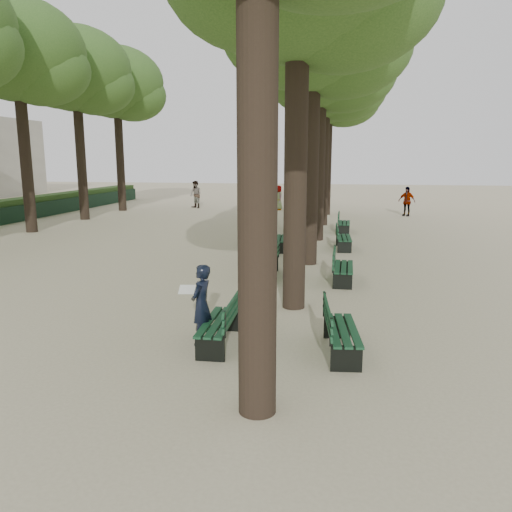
# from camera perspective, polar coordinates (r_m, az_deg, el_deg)

# --- Properties ---
(ground) EXTENTS (120.00, 120.00, 0.00)m
(ground) POSITION_cam_1_polar(r_m,az_deg,el_deg) (9.35, -6.95, -10.65)
(ground) COLOR #C1B592
(ground) RESTS_ON ground
(tree_central_2) EXTENTS (6.00, 6.00, 9.95)m
(tree_central_2) POSITION_cam_1_polar(r_m,az_deg,el_deg) (16.86, 6.62, 25.47)
(tree_central_2) COLOR #33261C
(tree_central_2) RESTS_ON ground
(tree_central_3) EXTENTS (6.00, 6.00, 9.95)m
(tree_central_3) POSITION_cam_1_polar(r_m,az_deg,el_deg) (21.73, 7.49, 22.18)
(tree_central_3) COLOR #33261C
(tree_central_3) RESTS_ON ground
(tree_central_4) EXTENTS (6.00, 6.00, 9.95)m
(tree_central_4) POSITION_cam_1_polar(r_m,az_deg,el_deg) (26.65, 8.02, 20.09)
(tree_central_4) COLOR #33261C
(tree_central_4) RESTS_ON ground
(tree_central_5) EXTENTS (6.00, 6.00, 9.95)m
(tree_central_5) POSITION_cam_1_polar(r_m,az_deg,el_deg) (31.59, 8.37, 18.66)
(tree_central_5) COLOR #33261C
(tree_central_5) RESTS_ON ground
(tree_far_3) EXTENTS (6.00, 6.00, 10.45)m
(tree_far_3) POSITION_cam_1_polar(r_m,az_deg,el_deg) (26.24, -25.72, 20.39)
(tree_far_3) COLOR #33261C
(tree_far_3) RESTS_ON ground
(tree_far_4) EXTENTS (6.00, 6.00, 10.45)m
(tree_far_4) POSITION_cam_1_polar(r_m,az_deg,el_deg) (30.44, -19.97, 19.37)
(tree_far_4) COLOR #33261C
(tree_far_4) RESTS_ON ground
(tree_far_5) EXTENTS (6.00, 6.00, 10.45)m
(tree_far_5) POSITION_cam_1_polar(r_m,az_deg,el_deg) (34.85, -15.69, 18.48)
(tree_far_5) COLOR #33261C
(tree_far_5) RESTS_ON ground
(bench_left_0) EXTENTS (0.63, 1.82, 0.92)m
(bench_left_0) POSITION_cam_1_polar(r_m,az_deg,el_deg) (9.48, -4.22, -8.54)
(bench_left_0) COLOR black
(bench_left_0) RESTS_ON ground
(bench_left_1) EXTENTS (0.61, 1.81, 0.92)m
(bench_left_1) POSITION_cam_1_polar(r_m,az_deg,el_deg) (14.75, 1.09, -1.33)
(bench_left_1) COLOR black
(bench_left_1) RESTS_ON ground
(bench_left_2) EXTENTS (0.72, 1.84, 0.92)m
(bench_left_2) POSITION_cam_1_polar(r_m,az_deg,el_deg) (19.06, 3.15, 1.50)
(bench_left_2) COLOR black
(bench_left_2) RESTS_ON ground
(bench_left_3) EXTENTS (0.81, 1.86, 0.92)m
(bench_left_3) POSITION_cam_1_polar(r_m,az_deg,el_deg) (24.53, 4.72, 3.64)
(bench_left_3) COLOR black
(bench_left_3) RESTS_ON ground
(bench_right_0) EXTENTS (0.77, 1.85, 0.92)m
(bench_right_0) POSITION_cam_1_polar(r_m,az_deg,el_deg) (9.18, 9.76, -9.35)
(bench_right_0) COLOR black
(bench_right_0) RESTS_ON ground
(bench_right_1) EXTENTS (0.58, 1.80, 0.92)m
(bench_right_1) POSITION_cam_1_polar(r_m,az_deg,el_deg) (14.28, 9.92, -1.92)
(bench_right_1) COLOR black
(bench_right_1) RESTS_ON ground
(bench_right_2) EXTENTS (0.66, 1.83, 0.92)m
(bench_right_2) POSITION_cam_1_polar(r_m,az_deg,el_deg) (19.47, 9.99, 1.55)
(bench_right_2) COLOR black
(bench_right_2) RESTS_ON ground
(bench_right_3) EXTENTS (0.59, 1.81, 0.92)m
(bench_right_3) POSITION_cam_1_polar(r_m,az_deg,el_deg) (24.00, 10.03, 3.34)
(bench_right_3) COLOR black
(bench_right_3) RESTS_ON ground
(man_with_map) EXTENTS (0.64, 0.66, 1.53)m
(man_with_map) POSITION_cam_1_polar(r_m,az_deg,el_deg) (9.41, -6.26, -5.55)
(man_with_map) COLOR black
(man_with_map) RESTS_ON ground
(pedestrian_d) EXTENTS (0.71, 0.86, 1.65)m
(pedestrian_d) POSITION_cam_1_polar(r_m,az_deg,el_deg) (33.80, 2.60, 6.67)
(pedestrian_d) COLOR #262628
(pedestrian_d) RESTS_ON ground
(pedestrian_b) EXTENTS (0.38, 1.07, 1.63)m
(pedestrian_b) POSITION_cam_1_polar(r_m,az_deg,el_deg) (37.05, 7.52, 6.96)
(pedestrian_b) COLOR #262628
(pedestrian_b) RESTS_ON ground
(pedestrian_a) EXTENTS (0.97, 0.86, 1.90)m
(pedestrian_a) POSITION_cam_1_polar(r_m,az_deg,el_deg) (35.33, -6.91, 6.99)
(pedestrian_a) COLOR #262628
(pedestrian_a) RESTS_ON ground
(pedestrian_c) EXTENTS (1.08, 0.80, 1.77)m
(pedestrian_c) POSITION_cam_1_polar(r_m,az_deg,el_deg) (31.59, 16.84, 6.00)
(pedestrian_c) COLOR #262628
(pedestrian_c) RESTS_ON ground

